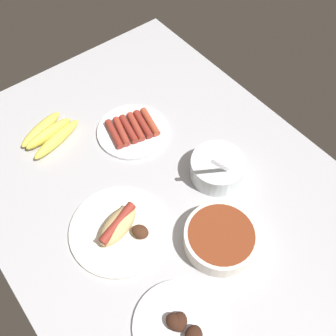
{
  "coord_description": "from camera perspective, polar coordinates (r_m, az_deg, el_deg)",
  "views": [
    {
      "loc": [
        46.35,
        -32.65,
        90.33
      ],
      "look_at": [
        -0.14,
        3.96,
        3.0
      ],
      "focal_mm": 40.88,
      "sensor_mm": 36.0,
      "label": 1
    }
  ],
  "objects": [
    {
      "name": "banana_bunch",
      "position": [
        1.2,
        -17.29,
        4.86
      ],
      "size": [
        14.98,
        19.12,
        3.98
      ],
      "color": "#E5D14C",
      "rests_on": "ground_plane"
    },
    {
      "name": "plate_hotdog_assembled",
      "position": [
        0.99,
        -7.24,
        -8.88
      ],
      "size": [
        25.53,
        25.53,
        5.61
      ],
      "color": "white",
      "rests_on": "ground_plane"
    },
    {
      "name": "bowl_chili",
      "position": [
        0.96,
        7.82,
        -10.28
      ],
      "size": [
        18.2,
        18.2,
        5.24
      ],
      "color": "white",
      "rests_on": "ground_plane"
    },
    {
      "name": "bowl_coleslaw",
      "position": [
        1.06,
        7.37,
        0.08
      ],
      "size": [
        15.02,
        15.02,
        15.98
      ],
      "color": "silver",
      "rests_on": "ground_plane"
    },
    {
      "name": "ground_plane",
      "position": [
        1.08,
        -1.61,
        -2.47
      ],
      "size": [
        120.0,
        90.0,
        3.0
      ],
      "primitive_type": "cube",
      "color": "#B2B2B7"
    },
    {
      "name": "plate_grilled_meat",
      "position": [
        0.91,
        1.73,
        -22.5
      ],
      "size": [
        20.42,
        20.42,
        3.89
      ],
      "color": "white",
      "rests_on": "ground_plane"
    },
    {
      "name": "plate_sausages",
      "position": [
        1.17,
        -5.32,
        5.69
      ],
      "size": [
        21.52,
        21.52,
        3.11
      ],
      "color": "white",
      "rests_on": "ground_plane"
    }
  ]
}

